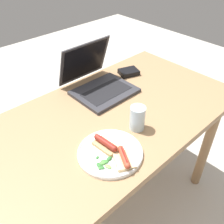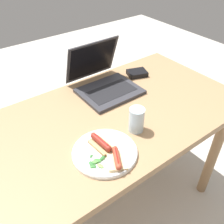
% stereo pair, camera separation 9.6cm
% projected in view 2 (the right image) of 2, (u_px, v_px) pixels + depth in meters
% --- Properties ---
extents(ground_plane, '(6.00, 6.00, 0.00)m').
position_uv_depth(ground_plane, '(110.00, 206.00, 1.65)').
color(ground_plane, '#B7B2A8').
extents(desk, '(1.36, 0.72, 0.77)m').
position_uv_depth(desk, '(109.00, 132.00, 1.24)').
color(desk, '#93704C').
rests_on(desk, ground_plane).
extents(laptop, '(0.31, 0.33, 0.24)m').
position_uv_depth(laptop, '(104.00, 82.00, 1.33)').
color(laptop, '#2D2D33').
rests_on(laptop, desk).
extents(plate, '(0.26, 0.26, 0.02)m').
position_uv_depth(plate, '(105.00, 152.00, 0.98)').
color(plate, white).
rests_on(plate, desk).
extents(sausage_toast_left, '(0.06, 0.12, 0.04)m').
position_uv_depth(sausage_toast_left, '(101.00, 144.00, 0.99)').
color(sausage_toast_left, tan).
rests_on(sausage_toast_left, plate).
extents(sausage_toast_middle, '(0.11, 0.12, 0.04)m').
position_uv_depth(sausage_toast_middle, '(117.00, 159.00, 0.93)').
color(sausage_toast_middle, '#D6B784').
rests_on(sausage_toast_middle, plate).
extents(salad_pile, '(0.08, 0.09, 0.01)m').
position_uv_depth(salad_pile, '(96.00, 163.00, 0.93)').
color(salad_pile, '#4C8E3D').
rests_on(salad_pile, plate).
extents(drinking_glass, '(0.07, 0.07, 0.11)m').
position_uv_depth(drinking_glass, '(136.00, 120.00, 1.06)').
color(drinking_glass, silver).
rests_on(drinking_glass, desk).
extents(external_drive, '(0.13, 0.12, 0.03)m').
position_uv_depth(external_drive, '(137.00, 73.00, 1.47)').
color(external_drive, black).
rests_on(external_drive, desk).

